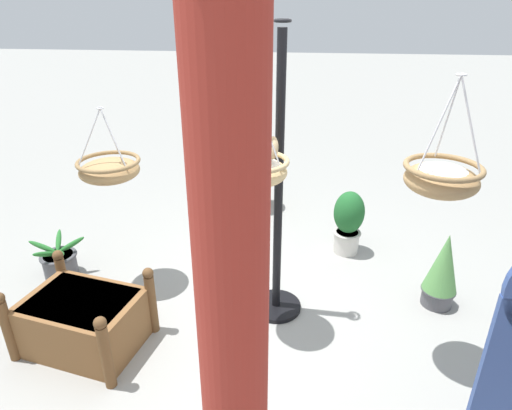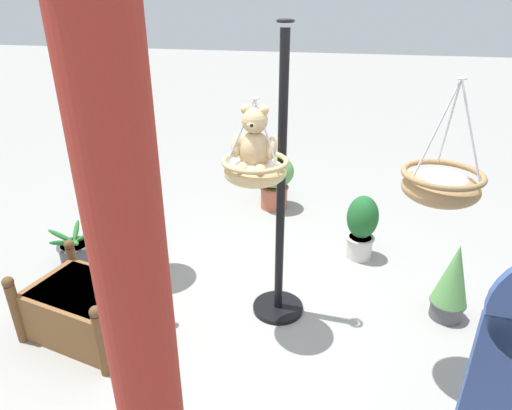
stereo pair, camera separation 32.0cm
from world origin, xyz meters
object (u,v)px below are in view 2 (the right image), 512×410
at_px(display_pole_central, 280,237).
at_px(potted_plant_flowering_red, 76,251).
at_px(hanging_basket_with_teddy, 255,170).
at_px(hanging_basket_left_high, 441,185).
at_px(potted_plant_fern_front, 362,226).
at_px(teddy_bear, 254,143).
at_px(wooden_planter_box, 87,308).
at_px(greenhouse_pillar_left, 151,409).
at_px(hanging_basket_right_low, 122,164).
at_px(potted_plant_bushy_green, 452,283).
at_px(potted_plant_tall_leafy, 274,178).

distance_m(display_pole_central, potted_plant_flowering_red, 2.24).
bearing_deg(hanging_basket_with_teddy, hanging_basket_left_high, 169.34).
xyz_separation_m(hanging_basket_with_teddy, potted_plant_fern_front, (-0.83, -1.30, -1.03)).
relative_size(teddy_bear, potted_plant_fern_front, 0.66).
distance_m(teddy_bear, hanging_basket_left_high, 1.22).
xyz_separation_m(hanging_basket_with_teddy, wooden_planter_box, (1.31, 0.36, -1.16)).
distance_m(hanging_basket_with_teddy, greenhouse_pillar_left, 2.11).
xyz_separation_m(hanging_basket_right_low, potted_plant_bushy_green, (-2.91, 0.04, -0.81)).
height_order(greenhouse_pillar_left, potted_plant_bushy_green, greenhouse_pillar_left).
distance_m(potted_plant_tall_leafy, potted_plant_bushy_green, 2.61).
distance_m(wooden_planter_box, potted_plant_flowering_red, 1.12).
xyz_separation_m(greenhouse_pillar_left, potted_plant_flowering_red, (2.18, -2.62, -1.34)).
distance_m(hanging_basket_left_high, wooden_planter_box, 2.80).
bearing_deg(wooden_planter_box, potted_plant_tall_leafy, -111.25).
bearing_deg(wooden_planter_box, potted_plant_flowering_red, -51.95).
bearing_deg(potted_plant_fern_front, hanging_basket_right_low, 20.13).
xyz_separation_m(teddy_bear, hanging_basket_right_low, (1.33, -0.53, -0.44)).
bearing_deg(hanging_basket_left_high, wooden_planter_box, 3.10).
bearing_deg(greenhouse_pillar_left, potted_plant_fern_front, -100.86).
height_order(hanging_basket_right_low, potted_plant_flowering_red, hanging_basket_right_low).
bearing_deg(potted_plant_bushy_green, teddy_bear, 17.26).
bearing_deg(wooden_planter_box, potted_plant_fern_front, -142.19).
xyz_separation_m(teddy_bear, potted_plant_bushy_green, (-1.58, -0.49, -1.25)).
height_order(hanging_basket_with_teddy, wooden_planter_box, hanging_basket_with_teddy).
bearing_deg(potted_plant_flowering_red, hanging_basket_with_teddy, 165.35).
bearing_deg(hanging_basket_right_low, wooden_planter_box, 91.74).
bearing_deg(display_pole_central, hanging_basket_right_low, -9.79).
distance_m(display_pole_central, potted_plant_bushy_green, 1.49).
bearing_deg(potted_plant_tall_leafy, potted_plant_bushy_green, 135.04).
xyz_separation_m(display_pole_central, hanging_basket_with_teddy, (0.15, 0.25, 0.67)).
relative_size(wooden_planter_box, potted_plant_fern_front, 1.49).
height_order(hanging_basket_with_teddy, potted_plant_tall_leafy, hanging_basket_with_teddy).
xyz_separation_m(teddy_bear, greenhouse_pillar_left, (-0.18, 2.07, -0.11)).
distance_m(display_pole_central, wooden_planter_box, 1.66).
relative_size(teddy_bear, wooden_planter_box, 0.44).
height_order(display_pole_central, hanging_basket_left_high, display_pole_central).
relative_size(display_pole_central, potted_plant_bushy_green, 3.34).
bearing_deg(potted_plant_bushy_green, greenhouse_pillar_left, 61.44).
relative_size(hanging_basket_with_teddy, potted_plant_fern_front, 0.88).
relative_size(wooden_planter_box, potted_plant_tall_leafy, 1.47).
relative_size(hanging_basket_left_high, potted_plant_flowering_red, 1.42).
xyz_separation_m(display_pole_central, wooden_planter_box, (1.46, 0.61, -0.49)).
relative_size(display_pole_central, potted_plant_flowering_red, 4.50).
bearing_deg(display_pole_central, hanging_basket_with_teddy, 59.04).
distance_m(potted_plant_flowering_red, potted_plant_tall_leafy, 2.50).
height_order(wooden_planter_box, potted_plant_tall_leafy, potted_plant_tall_leafy).
distance_m(display_pole_central, potted_plant_fern_front, 1.30).
xyz_separation_m(wooden_planter_box, potted_plant_tall_leafy, (-1.04, -2.67, 0.17)).
distance_m(hanging_basket_with_teddy, potted_plant_tall_leafy, 2.53).
bearing_deg(hanging_basket_with_teddy, greenhouse_pillar_left, 94.94).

